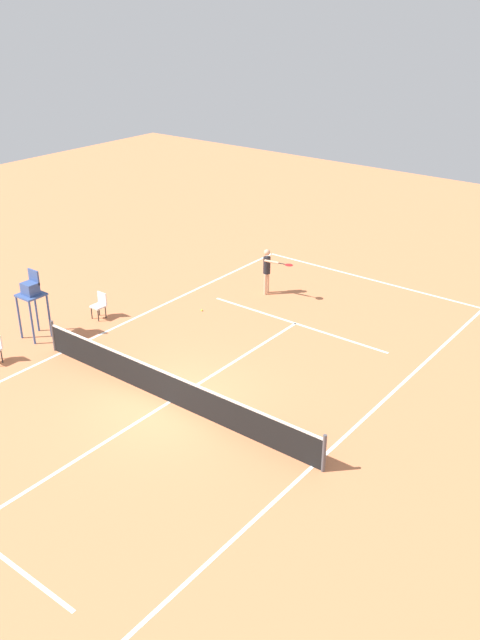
% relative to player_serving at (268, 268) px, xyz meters
% --- Properties ---
extents(ground_plane, '(60.00, 60.00, 0.00)m').
position_rel_player_serving_xyz_m(ground_plane, '(-2.35, 8.10, -1.10)').
color(ground_plane, '#D37A4C').
extents(court_lines, '(9.80, 23.91, 0.01)m').
position_rel_player_serving_xyz_m(court_lines, '(-2.35, 8.10, -1.09)').
color(court_lines, white).
rests_on(court_lines, ground).
extents(tennis_net, '(10.40, 0.10, 1.07)m').
position_rel_player_serving_xyz_m(tennis_net, '(-2.35, 8.10, -0.60)').
color(tennis_net, '#4C4C51').
rests_on(tennis_net, ground).
extents(player_serving, '(1.35, 0.45, 1.83)m').
position_rel_player_serving_xyz_m(player_serving, '(0.00, 0.00, 0.00)').
color(player_serving, '#D8A884').
rests_on(player_serving, ground).
extents(tennis_ball, '(0.07, 0.07, 0.07)m').
position_rel_player_serving_xyz_m(tennis_ball, '(0.98, 2.81, -1.06)').
color(tennis_ball, '#CCE033').
rests_on(tennis_ball, ground).
extents(umpire_chair, '(0.80, 0.80, 2.41)m').
position_rel_player_serving_xyz_m(umpire_chair, '(4.06, 7.86, 0.51)').
color(umpire_chair, '#38518C').
rests_on(umpire_chair, ground).
extents(courtside_chair_mid, '(0.44, 0.46, 0.95)m').
position_rel_player_serving_xyz_m(courtside_chair_mid, '(3.51, 5.48, -0.56)').
color(courtside_chair_mid, '#262626').
rests_on(courtside_chair_mid, ground).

